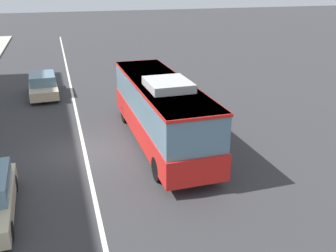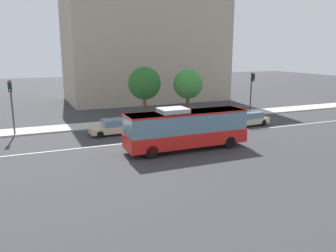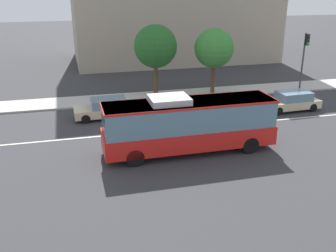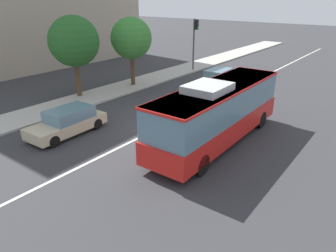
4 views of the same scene
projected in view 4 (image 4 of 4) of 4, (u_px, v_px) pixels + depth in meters
name	position (u px, v px, depth m)	size (l,w,h in m)	color
ground_plane	(162.00, 127.00, 19.23)	(160.00, 160.00, 0.00)	#333335
sidewalk_kerb	(79.00, 101.00, 23.61)	(80.00, 3.10, 0.14)	#B2ADA3
lane_centre_line	(162.00, 126.00, 19.23)	(76.00, 0.16, 0.01)	silver
transit_bus	(218.00, 111.00, 16.50)	(10.02, 2.58, 3.46)	red
sedan_beige	(217.00, 78.00, 27.41)	(4.58, 2.00, 1.46)	#C6B793
sedan_beige_ahead	(68.00, 122.00, 17.99)	(4.55, 1.94, 1.46)	#C6B793
traffic_light_near_corner	(195.00, 36.00, 31.92)	(0.32, 0.62, 5.20)	#47474C
street_tree_kerbside_left	(74.00, 42.00, 23.15)	(3.69, 3.69, 6.08)	#4C3823
street_tree_kerbside_centre	(131.00, 38.00, 26.23)	(3.40, 3.40, 5.76)	#4C3823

